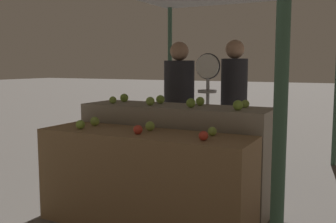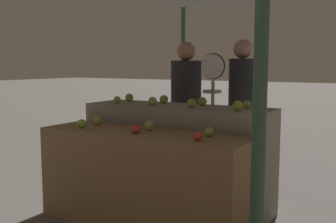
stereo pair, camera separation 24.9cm
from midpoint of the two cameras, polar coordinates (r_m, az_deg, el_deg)
display_counter_front at (r=3.41m, az=-1.67°, el=-9.86°), size 1.86×0.55×0.82m
display_counter_back at (r=3.89m, az=3.16°, el=-6.48°), size 1.86×0.55×1.00m
apple_front_0 at (r=3.58m, az=-10.52°, el=-1.75°), size 0.08×0.08×0.08m
apple_front_1 at (r=3.23m, az=-2.54°, el=-2.60°), size 0.08×0.08×0.08m
apple_front_2 at (r=2.95m, az=6.79°, el=-3.58°), size 0.07×0.07×0.07m
apple_front_3 at (r=3.74m, az=-8.42°, el=-1.32°), size 0.09×0.09×0.09m
apple_front_4 at (r=3.39m, az=-0.69°, el=-2.10°), size 0.08×0.08×0.08m
apple_front_5 at (r=3.15m, az=8.23°, el=-2.95°), size 0.07×0.07×0.07m
apple_back_0 at (r=4.07m, az=-5.67°, el=1.72°), size 0.07×0.07×0.07m
apple_back_1 at (r=3.82m, az=-0.39°, el=1.52°), size 0.09×0.09×0.09m
apple_back_2 at (r=3.61m, az=5.45°, el=1.21°), size 0.09×0.09×0.09m
apple_back_3 at (r=3.43m, az=12.16°, el=0.82°), size 0.09×0.09×0.09m
apple_back_4 at (r=4.23m, az=-3.97°, el=2.03°), size 0.09×0.09×0.09m
apple_back_5 at (r=4.00m, az=1.18°, el=1.77°), size 0.09×0.09×0.09m
apple_back_6 at (r=3.80m, az=6.90°, el=1.45°), size 0.09×0.09×0.09m
apple_back_7 at (r=3.64m, az=13.33°, el=1.00°), size 0.07×0.07×0.07m
produce_scale at (r=4.22m, az=8.15°, el=2.74°), size 0.28×0.20×1.51m
person_vendor_at_scale at (r=4.62m, az=4.17°, el=1.37°), size 0.38×0.38×1.66m
person_customer_left at (r=4.73m, az=12.14°, el=1.74°), size 0.40×0.40×1.68m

